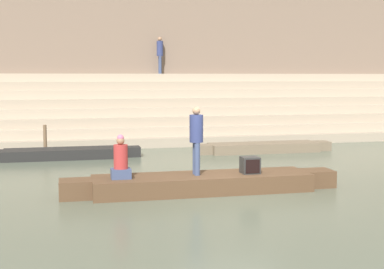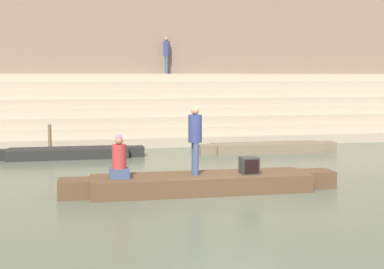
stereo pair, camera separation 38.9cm
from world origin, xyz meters
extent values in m
plane|color=#566051|center=(0.00, 0.00, 0.00)|extent=(120.00, 120.00, 0.00)
cube|color=tan|center=(0.00, 11.88, 0.19)|extent=(36.00, 4.90, 0.38)
cube|color=#B2A28D|center=(0.00, 12.19, 0.58)|extent=(36.00, 4.29, 0.38)
cube|color=tan|center=(0.00, 12.50, 0.96)|extent=(36.00, 3.68, 0.38)
cube|color=#B2A28D|center=(0.00, 12.80, 1.34)|extent=(36.00, 3.06, 0.38)
cube|color=tan|center=(0.00, 13.11, 1.73)|extent=(36.00, 2.45, 0.38)
cube|color=#B2A28D|center=(0.00, 13.42, 2.11)|extent=(36.00, 1.84, 0.38)
cube|color=tan|center=(0.00, 13.72, 2.49)|extent=(36.00, 1.23, 0.38)
cube|color=#B2A28D|center=(0.00, 14.03, 2.88)|extent=(36.00, 0.61, 0.38)
cube|color=#7F6B5B|center=(0.00, 14.94, 3.67)|extent=(34.20, 1.20, 7.33)
cube|color=#4C4037|center=(0.00, 14.32, 0.30)|extent=(34.20, 0.12, 0.60)
cube|color=brown|center=(-0.56, 0.86, 0.22)|extent=(5.55, 1.32, 0.45)
cube|color=tan|center=(-0.56, 0.86, 0.42)|extent=(5.11, 1.22, 0.05)
cube|color=brown|center=(2.61, 0.86, 0.22)|extent=(0.78, 0.73, 0.45)
cube|color=brown|center=(-3.72, 0.86, 0.22)|extent=(0.78, 0.73, 0.45)
cylinder|color=olive|center=(-1.39, 1.62, 0.35)|extent=(2.43, 0.04, 0.04)
cylinder|color=#3D4C75|center=(-0.71, 0.99, 0.86)|extent=(0.14, 0.14, 0.83)
cylinder|color=#3D4C75|center=(-0.71, 0.80, 0.86)|extent=(0.14, 0.14, 0.83)
cylinder|color=navy|center=(-0.71, 0.89, 1.62)|extent=(0.34, 0.34, 0.69)
sphere|color=#9E7556|center=(-0.71, 0.89, 2.07)|extent=(0.20, 0.20, 0.20)
cube|color=#3D4C75|center=(-2.63, 0.81, 0.57)|extent=(0.48, 0.38, 0.24)
cylinder|color=#B23333|center=(-2.63, 0.81, 0.98)|extent=(0.34, 0.34, 0.59)
sphere|color=#9E7556|center=(-2.63, 0.81, 1.38)|extent=(0.20, 0.20, 0.20)
sphere|color=pink|center=(-2.63, 0.81, 1.45)|extent=(0.17, 0.17, 0.17)
cube|color=#2D2D2D|center=(0.68, 0.77, 0.66)|extent=(0.45, 0.42, 0.43)
cube|color=black|center=(0.68, 0.56, 0.66)|extent=(0.37, 0.02, 0.35)
cube|color=#756651|center=(3.52, 7.35, 0.18)|extent=(4.27, 1.12, 0.36)
cube|color=#2D2D2D|center=(3.52, 7.35, 0.34)|extent=(3.93, 1.02, 0.05)
cube|color=#756651|center=(5.95, 7.35, 0.18)|extent=(0.60, 0.62, 0.36)
cube|color=#756651|center=(1.08, 7.35, 0.18)|extent=(0.60, 0.62, 0.36)
cube|color=black|center=(-4.04, 7.38, 0.18)|extent=(4.25, 1.12, 0.36)
cube|color=#2D2D2D|center=(-4.04, 7.38, 0.34)|extent=(3.91, 1.02, 0.05)
cube|color=black|center=(-1.62, 7.38, 0.18)|extent=(0.59, 0.62, 0.36)
cylinder|color=brown|center=(-4.73, 8.11, 0.58)|extent=(0.13, 0.13, 1.16)
cylinder|color=#3D4C75|center=(0.57, 14.11, 3.50)|extent=(0.13, 0.13, 0.87)
cylinder|color=#3D4C75|center=(0.57, 13.94, 3.50)|extent=(0.13, 0.13, 0.87)
cylinder|color=navy|center=(0.57, 14.03, 4.30)|extent=(0.31, 0.31, 0.72)
sphere|color=#9E7556|center=(0.57, 14.03, 4.76)|extent=(0.21, 0.21, 0.21)
camera|label=1|loc=(-3.80, -12.13, 2.93)|focal=50.00mm
camera|label=2|loc=(-3.42, -12.21, 2.93)|focal=50.00mm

